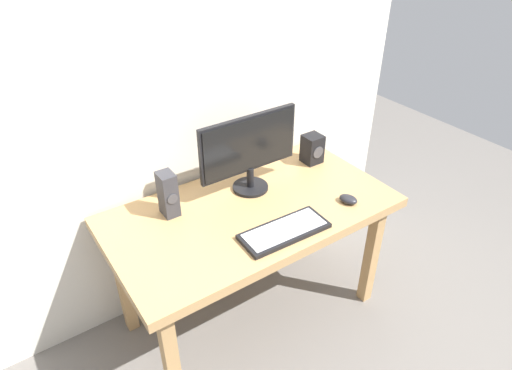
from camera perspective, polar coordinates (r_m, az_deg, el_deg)
name	(u,v)px	position (r m, az deg, el deg)	size (l,w,h in m)	color
ground_plane	(252,311)	(2.62, -0.50, -15.74)	(6.00, 6.00, 0.00)	slate
wall_back	(199,21)	(2.12, -7.29, 20.09)	(2.48, 0.04, 3.00)	silver
desk	(251,221)	(2.17, -0.58, -4.64)	(1.36, 0.74, 0.72)	tan
monitor	(249,149)	(2.15, -0.89, 4.56)	(0.53, 0.18, 0.39)	black
keyboard_primary	(284,231)	(1.97, 3.65, -5.86)	(0.41, 0.18, 0.02)	black
mouse	(348,199)	(2.20, 11.70, -1.79)	(0.06, 0.09, 0.04)	#232328
speaker_right	(312,149)	(2.47, 7.20, 4.60)	(0.10, 0.10, 0.16)	black
speaker_left	(168,194)	(2.07, -11.17, -1.15)	(0.07, 0.10, 0.22)	#333338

